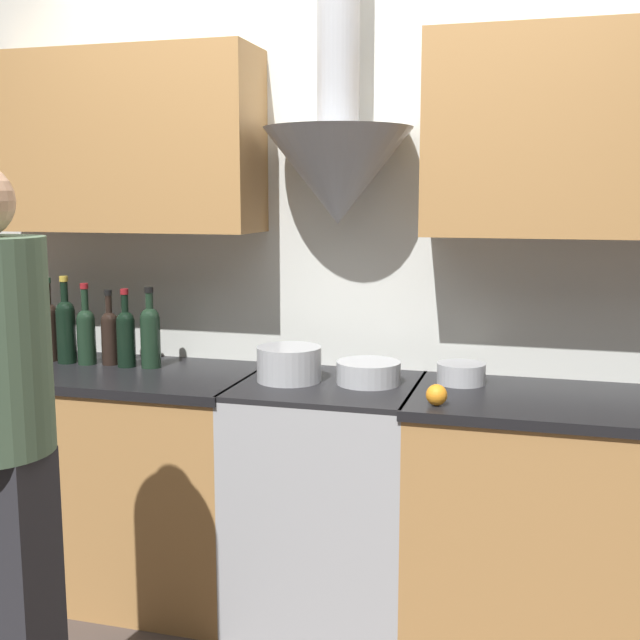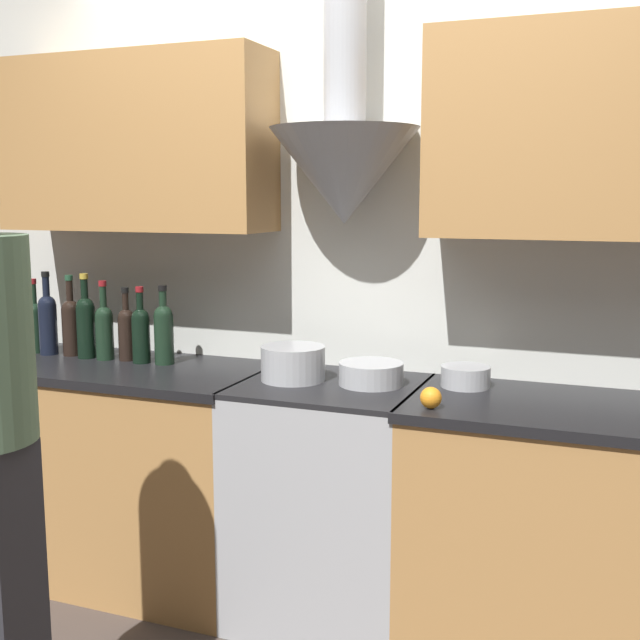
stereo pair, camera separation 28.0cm
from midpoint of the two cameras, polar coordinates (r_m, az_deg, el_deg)
name	(u,v)px [view 2 (the right image)]	position (r m, az deg, el deg)	size (l,w,h in m)	color
wall_back	(356,230)	(3.12, 5.15, 6.42)	(8.40, 0.55, 2.60)	silver
counter_left	(126,471)	(3.45, -11.35, -10.55)	(1.18, 0.62, 0.91)	#B27F47
counter_right	(587,539)	(2.96, 21.14, -14.39)	(1.21, 0.62, 0.91)	#B27F47
stove_range	(330,500)	(3.08, 3.37, -12.73)	(0.65, 0.60, 0.91)	#A8AAAF
wine_bottle_0	(35,324)	(3.67, -17.59, -0.27)	(0.07, 0.07, 0.32)	black
wine_bottle_1	(48,321)	(3.60, -16.72, -0.08)	(0.08, 0.08, 0.36)	black
wine_bottle_2	(71,324)	(3.55, -15.17, -0.27)	(0.08, 0.08, 0.35)	black
wine_bottle_3	(86,324)	(3.48, -14.13, -0.27)	(0.08, 0.08, 0.36)	black
wine_bottle_4	(104,329)	(3.43, -12.86, -0.64)	(0.07, 0.07, 0.33)	black
wine_bottle_5	(126,331)	(3.39, -11.33, -0.80)	(0.07, 0.07, 0.31)	black
wine_bottle_6	(141,332)	(3.33, -10.30, -0.87)	(0.07, 0.07, 0.32)	black
wine_bottle_7	(164,331)	(3.29, -8.68, -0.81)	(0.08, 0.08, 0.32)	black
stock_pot	(293,363)	(2.98, 0.77, -3.11)	(0.24, 0.24, 0.13)	#A8AAAF
mixing_bowl	(371,374)	(2.93, 6.41, -3.84)	(0.24, 0.24, 0.08)	#A8AAAF
orange_fruit	(431,398)	(2.64, 10.93, -5.49)	(0.07, 0.07, 0.07)	orange
saucepan	(466,376)	(2.96, 13.01, -3.96)	(0.18, 0.18, 0.08)	#A8AAAF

